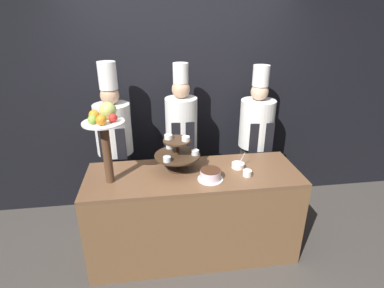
{
  "coord_description": "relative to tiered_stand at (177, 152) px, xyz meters",
  "views": [
    {
      "loc": [
        -0.35,
        -2.06,
        2.23
      ],
      "look_at": [
        0.0,
        0.44,
        1.14
      ],
      "focal_mm": 28.0,
      "sensor_mm": 36.0,
      "label": 1
    }
  ],
  "objects": [
    {
      "name": "ground_plane",
      "position": [
        0.14,
        -0.44,
        -1.07
      ],
      "size": [
        14.0,
        14.0,
        0.0
      ],
      "primitive_type": "plane",
      "color": "#47423D"
    },
    {
      "name": "wall_back",
      "position": [
        0.14,
        0.92,
        0.33
      ],
      "size": [
        10.0,
        0.06,
        2.8
      ],
      "color": "black",
      "rests_on": "ground_plane"
    },
    {
      "name": "buffet_counter",
      "position": [
        0.14,
        -0.09,
        -0.62
      ],
      "size": [
        1.97,
        0.68,
        0.89
      ],
      "color": "brown",
      "rests_on": "ground_plane"
    },
    {
      "name": "tiered_stand",
      "position": [
        0.0,
        0.0,
        0.0
      ],
      "size": [
        0.42,
        0.42,
        0.34
      ],
      "color": "#3D2819",
      "rests_on": "buffet_counter"
    },
    {
      "name": "fruit_pedestal",
      "position": [
        -0.6,
        -0.12,
        0.32
      ],
      "size": [
        0.34,
        0.34,
        0.69
      ],
      "color": "brown",
      "rests_on": "buffet_counter"
    },
    {
      "name": "cake_round",
      "position": [
        0.27,
        -0.23,
        -0.13
      ],
      "size": [
        0.23,
        0.23,
        0.1
      ],
      "color": "white",
      "rests_on": "buffet_counter"
    },
    {
      "name": "cup_white",
      "position": [
        0.61,
        -0.21,
        -0.15
      ],
      "size": [
        0.08,
        0.08,
        0.06
      ],
      "color": "white",
      "rests_on": "buffet_counter"
    },
    {
      "name": "serving_bowl_far",
      "position": [
        0.57,
        -0.04,
        -0.15
      ],
      "size": [
        0.12,
        0.12,
        0.15
      ],
      "color": "white",
      "rests_on": "buffet_counter"
    },
    {
      "name": "chef_left",
      "position": [
        -0.62,
        0.55,
        -0.09
      ],
      "size": [
        0.38,
        0.38,
        1.82
      ],
      "color": "black",
      "rests_on": "ground_plane"
    },
    {
      "name": "chef_center_left",
      "position": [
        0.1,
        0.55,
        -0.07
      ],
      "size": [
        0.34,
        0.34,
        1.8
      ],
      "color": "#28282D",
      "rests_on": "ground_plane"
    },
    {
      "name": "chef_center_right",
      "position": [
        0.95,
        0.55,
        -0.11
      ],
      "size": [
        0.38,
        0.38,
        1.76
      ],
      "color": "#38332D",
      "rests_on": "ground_plane"
    }
  ]
}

